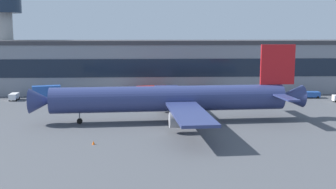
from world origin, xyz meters
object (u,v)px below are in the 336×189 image
Objects in this scene: pushback_tractor at (310,94)px; belt_loader at (115,94)px; airliner at (173,99)px; catering_truck at (47,93)px; follow_me_car at (14,96)px; crew_van at (202,92)px; traffic_cone_0 at (93,143)px; control_tower at (2,30)px; fuel_truck at (153,91)px.

belt_loader is at bearing 177.23° from pushback_tractor.
catering_truck is at bearing 139.59° from airliner.
follow_me_car is 0.90× the size of pushback_tractor.
pushback_tractor is (29.96, -2.58, -0.41)m from crew_van.
belt_loader is 48.58m from traffic_cone_0.
control_tower is 5.64× the size of crew_van.
catering_truck is at bearing -12.69° from follow_me_car.
traffic_cone_0 is at bearing -61.58° from control_tower.
fuel_truck reaches higher than traffic_cone_0.
airliner reaches higher than fuel_truck.
fuel_truck is (27.90, 4.15, -0.41)m from catering_truck.
airliner is 6.34× the size of fuel_truck.
control_tower is 27.40m from follow_me_car.
control_tower is (-49.44, 48.19, 13.97)m from airliner.
fuel_truck is at bearing 3.17° from follow_me_car.
catering_truck is at bearing -178.41° from pushback_tractor.
crew_van is 13.63m from fuel_truck.
fuel_truck is at bearing 96.84° from airliner.
catering_truck reaches higher than pushback_tractor.
pushback_tractor is at bearing -2.84° from fuel_truck.
catering_truck is (-31.63, 26.93, -2.45)m from airliner.
control_tower reaches higher than airliner.
follow_me_car is 37.25m from fuel_truck.
catering_truck reaches higher than crew_van.
catering_truck is 17.97m from belt_loader.
catering_truck reaches higher than traffic_cone_0.
control_tower reaches higher than pushback_tractor.
fuel_truck is at bearing 77.78° from traffic_cone_0.
fuel_truck reaches higher than crew_van.
belt_loader is 10.61m from fuel_truck.
traffic_cone_0 is (-24.03, -48.53, -1.16)m from crew_van.
control_tower is 6.64× the size of follow_me_car.
follow_me_car is at bearing 167.31° from catering_truck.
pushback_tractor is at bearing -2.77° from belt_loader.
airliner is at bearing -65.61° from belt_loader.
follow_me_car is at bearing -176.83° from fuel_truck.
crew_van reaches higher than follow_me_car.
follow_me_car is (-9.28, 2.09, -1.20)m from catering_truck.
catering_truck is at bearing -171.54° from fuel_truck.
pushback_tractor is 70.91m from traffic_cone_0.
belt_loader is (17.33, 4.61, -1.14)m from catering_truck.
control_tower is 76.41m from traffic_cone_0.
follow_me_car is (-40.91, 29.02, -3.66)m from airliner.
traffic_cone_0 is (17.48, -43.96, -2.00)m from catering_truck.
follow_me_car is 80.76m from pushback_tractor.
pushback_tractor is at bearing -0.07° from follow_me_car.
control_tower reaches higher than crew_van.
belt_loader is (-14.30, 31.54, -3.59)m from airliner.
catering_truck is 1.14× the size of belt_loader.
airliner is 1.87× the size of control_tower.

